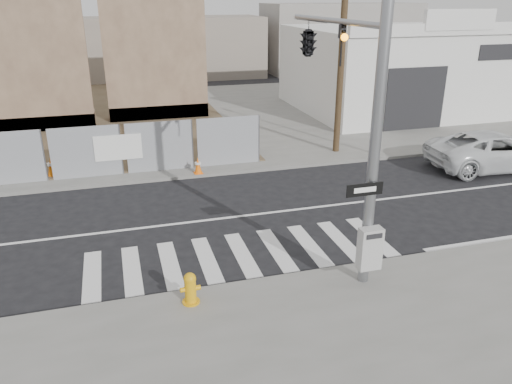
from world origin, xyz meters
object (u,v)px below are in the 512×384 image
object	(u,v)px
suv	(495,150)
traffic_cone_d	(198,166)
auto_shop	(399,68)
signal_pole	(327,74)
fire_hydrant	(190,288)
traffic_cone_c	(51,167)

from	to	relation	value
suv	traffic_cone_d	distance (m)	12.17
traffic_cone_d	auto_shop	bearing A→B (deg)	31.92
signal_pole	suv	xyz separation A→B (m)	(9.38, 3.80, -4.01)
signal_pole	traffic_cone_d	xyz separation A→B (m)	(-2.53, 6.27, -4.34)
auto_shop	traffic_cone_d	bearing A→B (deg)	-148.08
auto_shop	suv	distance (m)	11.55
auto_shop	fire_hydrant	size ratio (longest dim) A/B	15.56
fire_hydrant	traffic_cone_c	distance (m)	10.72
fire_hydrant	traffic_cone_d	bearing A→B (deg)	74.24
fire_hydrant	traffic_cone_c	xyz separation A→B (m)	(-3.79, 10.03, -0.00)
signal_pole	traffic_cone_d	distance (m)	8.03
auto_shop	suv	world-z (taller)	auto_shop
signal_pole	traffic_cone_c	distance (m)	11.80
suv	traffic_cone_d	size ratio (longest dim) A/B	8.54
fire_hydrant	suv	distance (m)	15.04
traffic_cone_c	signal_pole	bearing A→B (deg)	-42.90
fire_hydrant	auto_shop	bearing A→B (deg)	43.42
traffic_cone_c	traffic_cone_d	distance (m)	5.66
fire_hydrant	traffic_cone_c	size ratio (longest dim) A/B	0.99
signal_pole	fire_hydrant	xyz separation A→B (m)	(-4.26, -2.54, -4.28)
signal_pole	suv	distance (m)	10.88
auto_shop	traffic_cone_c	xyz separation A→B (m)	(-19.56, -7.52, -2.03)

